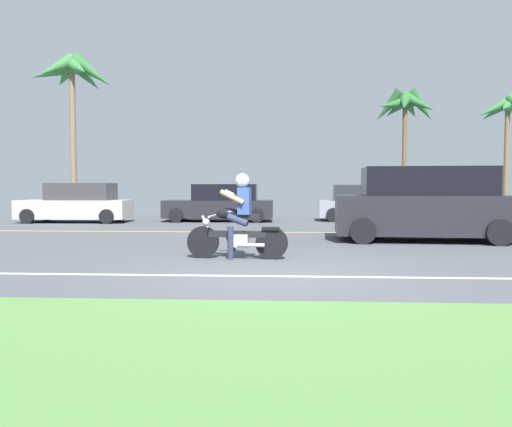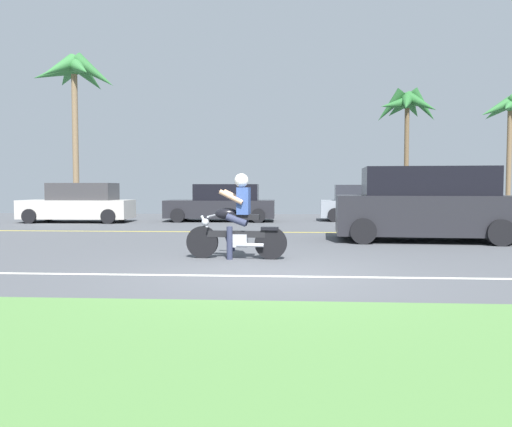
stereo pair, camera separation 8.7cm
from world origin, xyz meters
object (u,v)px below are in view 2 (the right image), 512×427
Objects in this scene: motorcyclist at (237,223)px; suv_nearby at (424,205)px; parked_car_1 at (222,204)px; palm_tree_2 at (74,77)px; parked_car_2 at (367,204)px; parked_car_0 at (79,204)px; palm_tree_1 at (510,113)px; palm_tree_0 at (407,108)px.

suv_nearby is (4.53, 3.61, 0.23)m from motorcyclist.
suv_nearby is 9.48m from parked_car_1.
palm_tree_2 is (-13.84, 10.61, 5.75)m from suv_nearby.
motorcyclist is 12.08m from parked_car_2.
parked_car_0 is 18.95m from palm_tree_1.
palm_tree_1 is at bearing -1.81° from palm_tree_2.
parked_car_1 is 13.45m from palm_tree_1.
palm_tree_0 is at bearing 25.23° from parked_car_1.
parked_car_2 is 5.96m from palm_tree_0.
parked_car_1 is 5.95m from parked_car_2.
parked_car_2 is at bearing 5.51° from parked_car_1.
motorcyclist is 10.88m from parked_car_1.
palm_tree_1 is (6.29, 9.98, 3.77)m from suv_nearby.
parked_car_0 is 11.63m from parked_car_2.
palm_tree_1 is at bearing 12.77° from parked_car_1.
parked_car_0 is 15.29m from palm_tree_0.
parked_car_1 is 1.11× the size of parked_car_2.
motorcyclist is 0.25× the size of palm_tree_2.
parked_car_2 is at bearing -161.05° from palm_tree_1.
palm_tree_0 reaches higher than palm_tree_1.
suv_nearby is 1.06× the size of parked_car_1.
parked_car_2 is (5.93, 0.57, -0.01)m from parked_car_1.
palm_tree_2 reaches higher than parked_car_2.
parked_car_2 is (4.22, 11.32, -0.01)m from motorcyclist.
motorcyclist is at bearing -141.43° from suv_nearby.
parked_car_0 is at bearing -172.50° from parked_car_2.
parked_car_2 is (11.53, 1.52, -0.03)m from parked_car_0.
parked_car_0 is 0.97× the size of parked_car_1.
palm_tree_2 reaches higher than parked_car_1.
parked_car_0 is at bearing -65.70° from palm_tree_2.
suv_nearby is at bearing -122.25° from palm_tree_1.
palm_tree_0 is 1.09× the size of palm_tree_1.
suv_nearby is 11.94m from palm_tree_0.
parked_car_2 is 0.51× the size of palm_tree_2.
palm_tree_2 is at bearing 155.44° from parked_car_1.
palm_tree_1 reaches higher than suv_nearby.
suv_nearby is 0.60× the size of palm_tree_2.
palm_tree_2 is at bearing 178.19° from palm_tree_1.
parked_car_0 is 7.68m from palm_tree_2.
parked_car_1 is 0.73× the size of palm_tree_0.
suv_nearby is at bearing -48.87° from parked_car_1.
suv_nearby is 1.10× the size of parked_car_0.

